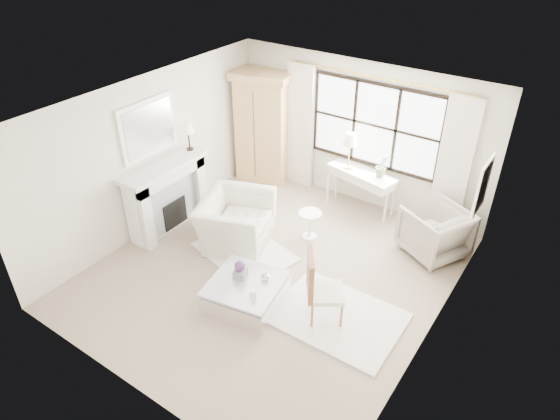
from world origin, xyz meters
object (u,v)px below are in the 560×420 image
(armoire, at_px, (263,126))
(club_armchair, at_px, (236,221))
(coffee_table, at_px, (246,293))
(console_table, at_px, (360,191))

(armoire, relative_size, club_armchair, 1.78)
(coffee_table, bearing_deg, console_table, 76.56)
(console_table, xyz_separation_m, coffee_table, (-0.19, -3.23, -0.22))
(armoire, distance_m, club_armchair, 2.44)
(armoire, bearing_deg, club_armchair, -78.73)
(club_armchair, bearing_deg, console_table, -50.10)
(club_armchair, xyz_separation_m, coffee_table, (1.07, -1.12, -0.23))
(club_armchair, distance_m, coffee_table, 1.57)
(armoire, distance_m, console_table, 2.34)
(coffee_table, bearing_deg, armoire, 112.01)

